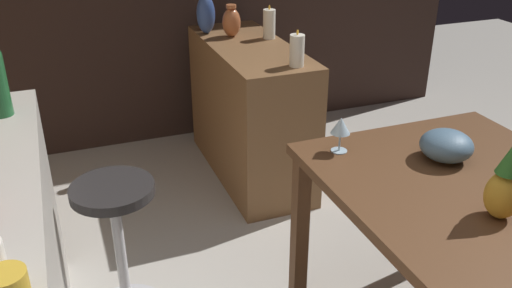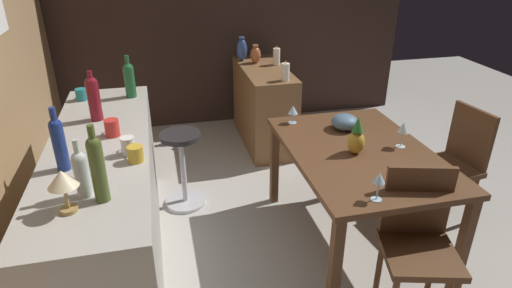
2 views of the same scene
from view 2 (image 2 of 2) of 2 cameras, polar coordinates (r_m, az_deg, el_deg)
name	(u,v)px [view 2 (image 2 of 2)]	position (r m, az deg, el deg)	size (l,w,h in m)	color
ground_plane	(317,247)	(3.23, 8.03, -13.36)	(9.00, 9.00, 0.00)	#B7B2A8
wall_side_right	(215,9)	(4.95, -5.39, 17.36)	(0.10, 4.40, 2.60)	#33231E
dining_table	(359,161)	(2.99, 13.46, -2.18)	(1.35, 0.92, 0.74)	#56351E
kitchen_counter	(109,205)	(2.98, -18.89, -7.69)	(2.10, 0.60, 0.90)	#B2ADA3
sideboard_cabinet	(264,106)	(4.54, 1.02, 5.04)	(1.10, 0.44, 0.82)	brown
chair_near_window	(418,239)	(2.65, 20.61, -11.72)	(0.49, 0.49, 0.89)	#56351E
chair_by_doorway	(454,161)	(3.58, 24.70, -2.06)	(0.45, 0.45, 0.90)	#56351E
bar_stool	(183,167)	(3.53, -9.63, -3.05)	(0.34, 0.34, 0.64)	#262323
wine_glass_left	(403,128)	(3.02, 18.91, 1.98)	(0.08, 0.08, 0.18)	silver
wine_glass_right	(293,110)	(3.26, 4.91, 4.47)	(0.07, 0.07, 0.14)	silver
wine_glass_center	(379,179)	(2.37, 15.97, -4.47)	(0.07, 0.07, 0.17)	silver
pineapple_centerpiece	(357,138)	(2.86, 13.18, 0.74)	(0.11, 0.11, 0.25)	gold
fruit_bowl	(345,122)	(3.23, 11.65, 2.88)	(0.19, 0.19, 0.11)	slate
wine_bottle_cobalt	(59,142)	(2.46, -24.63, 0.27)	(0.07, 0.07, 0.35)	navy
wine_bottle_clear	(81,172)	(2.18, -22.13, -3.42)	(0.07, 0.07, 0.30)	silver
wine_bottle_olive	(97,166)	(2.09, -20.24, -2.77)	(0.07, 0.07, 0.39)	#475623
wine_bottle_green	(129,78)	(3.45, -16.41, 8.32)	(0.08, 0.08, 0.32)	#1E592D
wine_bottle_ruby	(94,97)	(3.07, -20.69, 5.87)	(0.08, 0.08, 0.34)	maroon
cup_red	(112,128)	(2.82, -18.50, 2.06)	(0.12, 0.09, 0.11)	red
cup_white	(128,145)	(2.55, -16.56, -0.18)	(0.11, 0.08, 0.11)	white
cup_mustard	(135,154)	(2.46, -15.65, -1.24)	(0.12, 0.09, 0.09)	gold
cup_teal	(81,94)	(3.53, -22.10, 6.10)	(0.12, 0.08, 0.09)	teal
counter_lamp	(63,181)	(2.08, -24.20, -4.54)	(0.13, 0.13, 0.21)	#A58447
pillar_candle_tall	(277,56)	(4.51, 2.73, 11.49)	(0.07, 0.07, 0.20)	white
pillar_candle_short	(285,72)	(4.00, 3.92, 9.49)	(0.07, 0.07, 0.19)	white
vase_copper	(255,55)	(4.57, -0.07, 11.75)	(0.11, 0.11, 0.19)	#B26038
vase_ceramic_blue	(242,49)	(4.66, -1.90, 12.40)	(0.11, 0.11, 0.25)	#334C8C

